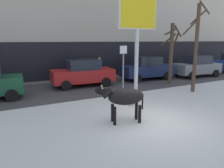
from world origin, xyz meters
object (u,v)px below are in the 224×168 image
Objects in this scene: cow_black at (124,97)px; billboard at (137,19)px; bare_tree_right_lot at (171,51)px; bare_tree_far_back at (196,45)px; street_sign at (123,66)px; car_navy_sedan at (147,68)px; car_grey_sedan at (197,66)px; car_red_sedan at (83,73)px; pedestrian_near_billboard at (99,68)px.

cow_black is 5.97m from billboard.
bare_tree_right_lot reaches higher than cow_black.
street_sign is (-4.24, 1.38, -1.15)m from bare_tree_far_back.
bare_tree_right_lot is at bearing 34.72° from cow_black.
car_navy_sedan is 5.02m from bare_tree_far_back.
car_navy_sedan is 0.82× the size of bare_tree_far_back.
car_navy_sedan is at bearing 90.26° from bare_tree_far_back.
car_grey_sedan is 0.82× the size of bare_tree_far_back.
street_sign is at bearing -142.34° from car_navy_sedan.
billboard is 8.84m from car_grey_sedan.
car_navy_sedan is at bearing 168.14° from car_grey_sedan.
car_red_sedan is at bearing 124.40° from billboard.
car_red_sedan is 2.49× the size of pedestrian_near_billboard.
billboard is at bearing -55.60° from car_red_sedan.
street_sign is (-4.22, -3.26, 0.76)m from car_navy_sedan.
street_sign is (-1.13, -5.63, 0.79)m from pedestrian_near_billboard.
billboard reaches higher than car_red_sedan.
car_grey_sedan is 1.53× the size of street_sign.
bare_tree_right_lot reaches higher than pedestrian_near_billboard.
cow_black is 0.45× the size of car_navy_sedan.
street_sign is at bearing -70.18° from car_red_sedan.
cow_black is 0.45× the size of bare_tree_right_lot.
street_sign is at bearing -172.80° from billboard.
pedestrian_near_billboard is 5.80m from street_sign.
pedestrian_near_billboard is at bearing 127.78° from bare_tree_right_lot.
car_red_sedan is 6.46m from bare_tree_right_lot.
bare_tree_right_lot is (6.85, 4.75, 1.37)m from cow_black.
billboard reaches higher than car_grey_sedan.
car_red_sedan is at bearing -135.76° from pedestrian_near_billboard.
car_navy_sedan is 3.89m from pedestrian_near_billboard.
car_grey_sedan reaches higher than pedestrian_near_billboard.
billboard is 1.29× the size of car_grey_sedan.
street_sign is (1.21, -3.35, 0.76)m from car_red_sedan.
bare_tree_far_back is (5.45, -4.73, 1.91)m from car_red_sedan.
cow_black is 4.33m from street_sign.
street_sign reaches higher than car_navy_sedan.
bare_tree_far_back is at bearing -18.01° from street_sign.
car_navy_sedan is (6.41, 6.93, -0.09)m from cow_black.
car_navy_sedan is (5.43, -0.09, 0.00)m from car_red_sedan.
pedestrian_near_billboard reaches higher than cow_black.
street_sign is at bearing 59.21° from cow_black.
bare_tree_far_back is (-0.42, -2.45, 0.46)m from bare_tree_right_lot.
car_grey_sedan is 4.61m from bare_tree_right_lot.
bare_tree_right_lot is (-4.20, -1.21, 1.46)m from car_grey_sedan.
car_navy_sedan is at bearing 101.45° from bare_tree_right_lot.
car_grey_sedan is at bearing 14.43° from street_sign.
billboard is at bearing -135.80° from car_navy_sedan.
car_grey_sedan is 8.43m from pedestrian_near_billboard.
car_red_sedan is at bearing 82.05° from cow_black.
bare_tree_far_back is (3.24, -1.50, -1.49)m from billboard.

